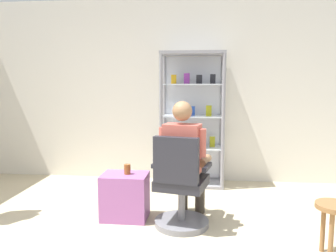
{
  "coord_description": "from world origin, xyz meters",
  "views": [
    {
      "loc": [
        0.57,
        -2.07,
        1.46
      ],
      "look_at": [
        0.18,
        1.55,
        1.0
      ],
      "focal_mm": 35.89,
      "sensor_mm": 36.0,
      "label": 1
    }
  ],
  "objects": [
    {
      "name": "office_chair",
      "position": [
        0.34,
        1.2,
        0.39
      ],
      "size": [
        0.61,
        0.58,
        0.96
      ],
      "color": "slate",
      "rests_on": "ground"
    },
    {
      "name": "wooden_stool",
      "position": [
        1.66,
        0.75,
        0.37
      ],
      "size": [
        0.32,
        0.32,
        0.47
      ],
      "color": "olive",
      "rests_on": "ground"
    },
    {
      "name": "storage_crate",
      "position": [
        -0.27,
        1.38,
        0.25
      ],
      "size": [
        0.49,
        0.36,
        0.49
      ],
      "primitive_type": "cube",
      "color": "#9E599E",
      "rests_on": "ground"
    },
    {
      "name": "back_wall",
      "position": [
        0.0,
        3.0,
        1.35
      ],
      "size": [
        6.0,
        0.1,
        2.7
      ],
      "primitive_type": "cube",
      "color": "silver",
      "rests_on": "ground"
    },
    {
      "name": "seated_shopkeeper",
      "position": [
        0.37,
        1.36,
        0.71
      ],
      "size": [
        0.54,
        0.61,
        1.29
      ],
      "color": "#3F382D",
      "rests_on": "ground"
    },
    {
      "name": "tea_glass",
      "position": [
        -0.25,
        1.38,
        0.55
      ],
      "size": [
        0.07,
        0.07,
        0.11
      ],
      "primitive_type": "cylinder",
      "color": "brown",
      "rests_on": "storage_crate"
    },
    {
      "name": "display_cabinet_main",
      "position": [
        0.4,
        2.76,
        0.96
      ],
      "size": [
        0.9,
        0.45,
        1.9
      ],
      "color": "gray",
      "rests_on": "ground"
    }
  ]
}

